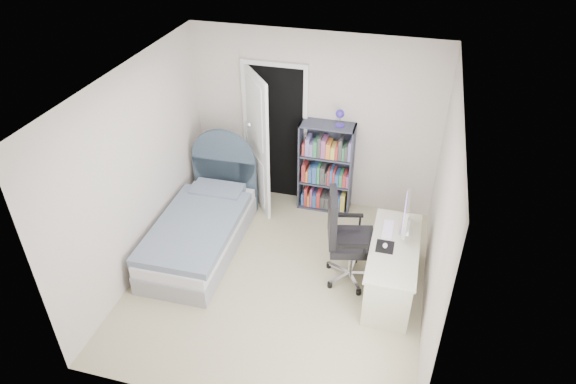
% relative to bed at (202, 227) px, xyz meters
% --- Properties ---
extents(room_shell, '(3.50, 3.70, 2.60)m').
position_rel_bed_xyz_m(room_shell, '(1.14, -0.37, 0.97)').
color(room_shell, tan).
rests_on(room_shell, ground).
extents(door, '(0.92, 0.68, 2.06)m').
position_rel_bed_xyz_m(door, '(0.49, 1.20, 0.75)').
color(door, black).
rests_on(door, ground).
extents(bed, '(0.99, 2.03, 1.24)m').
position_rel_bed_xyz_m(bed, '(0.00, 0.00, 0.00)').
color(bed, gray).
rests_on(bed, ground).
extents(nightstand, '(0.41, 0.41, 0.61)m').
position_rel_bed_xyz_m(nightstand, '(-0.08, 1.23, 0.12)').
color(nightstand, tan).
rests_on(nightstand, ground).
extents(floor_lamp, '(0.20, 0.20, 1.37)m').
position_rel_bed_xyz_m(floor_lamp, '(0.32, 1.00, 0.28)').
color(floor_lamp, silver).
rests_on(floor_lamp, ground).
extents(bookcase, '(0.74, 0.32, 1.56)m').
position_rel_bed_xyz_m(bookcase, '(1.36, 1.27, 0.33)').
color(bookcase, '#383C4C').
rests_on(bookcase, ground).
extents(desk, '(0.54, 1.35, 1.11)m').
position_rel_bed_xyz_m(desk, '(2.44, -0.19, 0.08)').
color(desk, beige).
rests_on(desk, ground).
extents(office_chair, '(0.65, 0.67, 1.20)m').
position_rel_bed_xyz_m(office_chair, '(1.86, -0.15, 0.38)').
color(office_chair, silver).
rests_on(office_chair, ground).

